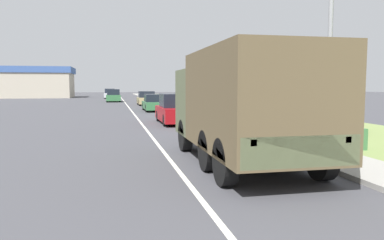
% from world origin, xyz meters
% --- Properties ---
extents(ground_plane, '(180.00, 180.00, 0.00)m').
position_xyz_m(ground_plane, '(0.00, 40.00, 0.00)').
color(ground_plane, '#424247').
extents(lane_centre_stripe, '(0.12, 120.00, 0.00)m').
position_xyz_m(lane_centre_stripe, '(0.00, 40.00, 0.00)').
color(lane_centre_stripe, silver).
rests_on(lane_centre_stripe, ground).
extents(sidewalk_right, '(1.80, 120.00, 0.12)m').
position_xyz_m(sidewalk_right, '(4.50, 40.00, 0.06)').
color(sidewalk_right, '#9E9B93').
rests_on(sidewalk_right, ground).
extents(grass_strip_right, '(7.00, 120.00, 0.02)m').
position_xyz_m(grass_strip_right, '(8.90, 40.00, 0.01)').
color(grass_strip_right, olive).
rests_on(grass_strip_right, ground).
extents(military_truck, '(2.54, 6.57, 2.99)m').
position_xyz_m(military_truck, '(1.84, 10.28, 1.66)').
color(military_truck, '#545B3D').
rests_on(military_truck, ground).
extents(car_nearest_ahead, '(1.81, 4.51, 1.66)m').
position_xyz_m(car_nearest_ahead, '(1.90, 21.62, 0.74)').
color(car_nearest_ahead, maroon).
rests_on(car_nearest_ahead, ground).
extents(car_second_ahead, '(1.85, 4.65, 1.40)m').
position_xyz_m(car_second_ahead, '(1.94, 32.50, 0.64)').
color(car_second_ahead, '#336B3D').
rests_on(car_second_ahead, ground).
extents(car_third_ahead, '(1.88, 4.26, 1.52)m').
position_xyz_m(car_third_ahead, '(2.11, 42.26, 0.68)').
color(car_third_ahead, tan).
rests_on(car_third_ahead, ground).
extents(car_fourth_ahead, '(1.84, 4.06, 1.67)m').
position_xyz_m(car_fourth_ahead, '(-1.43, 51.62, 0.74)').
color(car_fourth_ahead, '#336B3D').
rests_on(car_fourth_ahead, ground).
extents(car_farthest_ahead, '(1.81, 4.64, 1.64)m').
position_xyz_m(car_farthest_ahead, '(-1.98, 65.77, 0.73)').
color(car_farthest_ahead, '#B7BABF').
rests_on(car_farthest_ahead, ground).
extents(pickup_truck, '(2.07, 5.12, 1.88)m').
position_xyz_m(pickup_truck, '(7.70, 17.70, 0.89)').
color(pickup_truck, black).
rests_on(pickup_truck, grass_strip_right).
extents(utility_box, '(0.55, 0.45, 0.70)m').
position_xyz_m(utility_box, '(6.20, 11.61, 0.37)').
color(utility_box, '#3D7042').
rests_on(utility_box, grass_strip_right).
extents(building_distant, '(16.59, 9.34, 5.43)m').
position_xyz_m(building_distant, '(-16.70, 72.55, 2.75)').
color(building_distant, '#B2A893').
rests_on(building_distant, ground).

